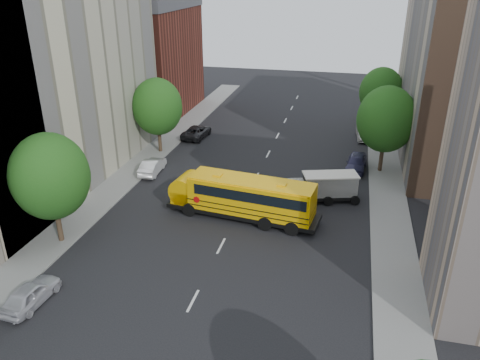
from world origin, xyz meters
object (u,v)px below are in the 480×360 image
at_px(street_tree_1, 50,176).
at_px(safari_truck, 324,187).
at_px(street_tree_4, 386,119).
at_px(parked_car_2, 197,132).
at_px(school_bus, 241,195).
at_px(parked_car_5, 365,131).
at_px(parked_car_0, 31,294).
at_px(parked_car_1, 152,166).
at_px(street_tree_5, 381,92).
at_px(parked_car_4, 356,162).
at_px(street_tree_2, 157,107).

bearing_deg(street_tree_1, safari_truck, 31.77).
height_order(street_tree_4, parked_car_2, street_tree_4).
distance_m(street_tree_4, school_bus, 16.08).
bearing_deg(safari_truck, parked_car_2, 123.15).
xyz_separation_m(street_tree_4, parked_car_5, (-1.40, 9.44, -4.29)).
bearing_deg(school_bus, safari_truck, 43.66).
bearing_deg(parked_car_0, street_tree_1, -67.23).
height_order(street_tree_1, parked_car_0, street_tree_1).
height_order(street_tree_4, parked_car_0, street_tree_4).
relative_size(street_tree_1, parked_car_1, 1.92).
height_order(school_bus, parked_car_5, school_bus).
relative_size(parked_car_0, parked_car_2, 0.80).
distance_m(school_bus, parked_car_2, 19.30).
height_order(street_tree_5, school_bus, street_tree_5).
distance_m(street_tree_1, parked_car_1, 13.47).
bearing_deg(street_tree_1, parked_car_4, 42.10).
height_order(street_tree_5, parked_car_0, street_tree_5).
bearing_deg(street_tree_5, street_tree_1, -126.25).
xyz_separation_m(parked_car_0, parked_car_4, (17.60, 24.21, 0.08)).
distance_m(street_tree_4, parked_car_1, 21.72).
xyz_separation_m(parked_car_1, parked_car_2, (0.80, 10.57, -0.01)).
bearing_deg(street_tree_2, street_tree_5, 28.61).
bearing_deg(parked_car_0, street_tree_2, -81.24).
height_order(street_tree_1, street_tree_4, street_tree_4).
relative_size(school_bus, safari_truck, 2.08).
distance_m(parked_car_0, parked_car_2, 29.60).
bearing_deg(safari_truck, parked_car_4, 53.71).
bearing_deg(street_tree_2, street_tree_1, -90.00).
relative_size(school_bus, parked_car_4, 2.76).
height_order(street_tree_2, parked_car_5, street_tree_2).
xyz_separation_m(street_tree_2, school_bus, (11.40, -11.66, -2.98)).
height_order(street_tree_2, parked_car_2, street_tree_2).
distance_m(street_tree_1, street_tree_2, 18.00).
bearing_deg(parked_car_4, street_tree_4, 8.36).
distance_m(school_bus, parked_car_1, 11.91).
bearing_deg(parked_car_5, street_tree_1, -131.13).
relative_size(street_tree_4, parked_car_2, 1.68).
bearing_deg(street_tree_4, school_bus, -132.28).
xyz_separation_m(parked_car_2, parked_car_4, (17.60, -5.38, 0.06)).
distance_m(street_tree_5, safari_truck, 20.15).
bearing_deg(parked_car_4, parked_car_5, 90.69).
bearing_deg(safari_truck, street_tree_2, 140.07).
relative_size(street_tree_4, parked_car_4, 1.87).
bearing_deg(parked_car_2, school_bus, 122.11).
relative_size(street_tree_4, parked_car_0, 2.09).
distance_m(street_tree_5, parked_car_5, 4.89).
bearing_deg(safari_truck, street_tree_4, 40.09).
bearing_deg(street_tree_2, school_bus, -45.64).
height_order(street_tree_1, school_bus, street_tree_1).
relative_size(school_bus, parked_car_2, 2.47).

